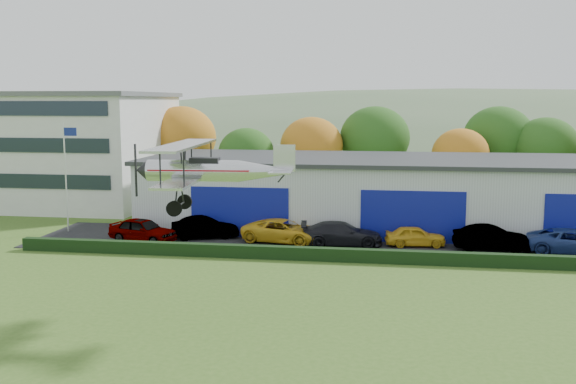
# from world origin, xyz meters

# --- Properties ---
(ground) EXTENTS (300.00, 300.00, 0.00)m
(ground) POSITION_xyz_m (0.00, 0.00, 0.00)
(ground) COLOR #395C1D
(ground) RESTS_ON ground
(apron) EXTENTS (48.00, 9.00, 0.05)m
(apron) POSITION_xyz_m (3.00, 21.00, 0.03)
(apron) COLOR black
(apron) RESTS_ON ground
(hedge) EXTENTS (46.00, 0.60, 0.80)m
(hedge) POSITION_xyz_m (3.00, 16.20, 0.40)
(hedge) COLOR black
(hedge) RESTS_ON ground
(hangar) EXTENTS (40.60, 12.60, 5.30)m
(hangar) POSITION_xyz_m (5.00, 27.98, 2.66)
(hangar) COLOR #B2B7BC
(hangar) RESTS_ON ground
(office_block) EXTENTS (20.60, 15.60, 10.40)m
(office_block) POSITION_xyz_m (-28.00, 35.00, 5.21)
(office_block) COLOR silver
(office_block) RESTS_ON ground
(flagpole) EXTENTS (1.05, 0.10, 8.00)m
(flagpole) POSITION_xyz_m (-19.88, 22.00, 4.78)
(flagpole) COLOR silver
(flagpole) RESTS_ON ground
(tree_belt) EXTENTS (75.70, 13.22, 10.12)m
(tree_belt) POSITION_xyz_m (0.85, 40.62, 5.61)
(tree_belt) COLOR #3D2614
(tree_belt) RESTS_ON ground
(distant_hills) EXTENTS (430.00, 196.00, 56.00)m
(distant_hills) POSITION_xyz_m (-4.38, 140.00, -13.05)
(distant_hills) COLOR #4C6642
(distant_hills) RESTS_ON ground
(car_0) EXTENTS (5.15, 3.19, 1.64)m
(car_0) POSITION_xyz_m (-13.21, 19.43, 0.87)
(car_0) COLOR gray
(car_0) RESTS_ON apron
(car_1) EXTENTS (4.94, 3.10, 1.54)m
(car_1) POSITION_xyz_m (-9.31, 21.16, 0.82)
(car_1) COLOR gray
(car_1) RESTS_ON apron
(car_2) EXTENTS (5.98, 3.60, 1.55)m
(car_2) POSITION_xyz_m (-3.68, 20.75, 0.83)
(car_2) COLOR gold
(car_2) RESTS_ON apron
(car_3) EXTENTS (5.62, 2.80, 1.57)m
(car_3) POSITION_xyz_m (0.31, 20.43, 0.83)
(car_3) COLOR black
(car_3) RESTS_ON apron
(car_4) EXTENTS (4.10, 2.00, 1.35)m
(car_4) POSITION_xyz_m (5.17, 20.90, 0.72)
(car_4) COLOR gold
(car_4) RESTS_ON apron
(car_5) EXTENTS (4.87, 1.75, 1.60)m
(car_5) POSITION_xyz_m (9.99, 20.40, 0.85)
(car_5) COLOR gray
(car_5) RESTS_ON apron
(car_6) EXTENTS (5.93, 3.30, 1.57)m
(car_6) POSITION_xyz_m (14.95, 20.12, 0.83)
(car_6) COLOR navy
(car_6) RESTS_ON apron
(biplane) EXTENTS (7.05, 8.09, 3.03)m
(biplane) POSITION_xyz_m (-4.56, 5.24, 6.69)
(biplane) COLOR silver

